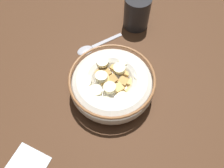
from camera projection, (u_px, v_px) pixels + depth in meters
ground_plane at (112, 93)px, 52.76cm from camera, size 102.47×102.47×2.00cm
cereal_bowl at (112, 84)px, 49.22cm from camera, size 18.95×18.95×5.95cm
spoon at (90, 47)px, 58.21cm from camera, size 10.70×11.11×0.80cm
coffee_mug at (137, 12)px, 59.31cm from camera, size 9.86×6.99×8.84cm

